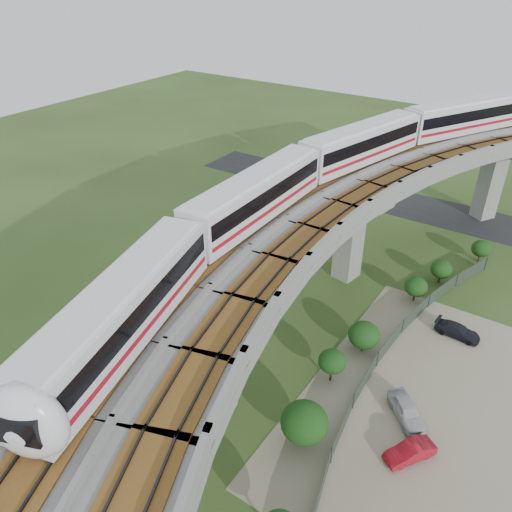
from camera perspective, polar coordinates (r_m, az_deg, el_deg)
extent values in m
plane|color=#30471C|center=(43.59, 3.18, -8.17)|extent=(160.00, 160.00, 0.00)
cube|color=gray|center=(38.88, 20.23, -16.59)|extent=(18.00, 26.00, 0.04)
cube|color=#232326|center=(67.46, 16.59, 5.74)|extent=(60.00, 8.00, 0.03)
cube|color=#99968E|center=(65.80, 25.15, 7.38)|extent=(2.86, 2.93, 8.40)
cube|color=#99968E|center=(64.24, 26.11, 11.27)|extent=(7.21, 5.74, 1.20)
cube|color=#99968E|center=(48.70, 10.63, 1.91)|extent=(2.35, 2.51, 8.40)
cube|color=#99968E|center=(46.58, 11.20, 7.06)|extent=(7.31, 3.58, 1.20)
cube|color=#99968E|center=(33.99, -4.62, -12.50)|extent=(2.35, 2.51, 8.40)
cube|color=#99968E|center=(30.87, -4.99, -6.06)|extent=(7.31, 3.58, 1.20)
cube|color=gray|center=(59.42, 22.60, 11.64)|extent=(16.42, 20.91, 0.80)
cube|color=gray|center=(61.74, 19.71, 13.77)|extent=(8.66, 17.08, 1.00)
cube|color=gray|center=(56.78, 26.07, 10.98)|extent=(8.66, 17.08, 1.00)
cube|color=brown|center=(60.57, 21.10, 12.76)|extent=(10.68, 18.08, 0.12)
cube|color=black|center=(60.54, 21.12, 12.86)|extent=(9.69, 17.59, 0.12)
cube|color=brown|center=(58.04, 24.34, 11.32)|extent=(10.68, 18.08, 0.12)
cube|color=black|center=(58.00, 24.36, 11.43)|extent=(9.69, 17.59, 0.12)
cube|color=gray|center=(45.16, 10.40, 7.74)|extent=(11.77, 20.03, 0.80)
cube|color=gray|center=(47.05, 6.10, 10.24)|extent=(3.22, 18.71, 1.00)
cube|color=gray|center=(42.90, 15.31, 7.14)|extent=(3.22, 18.71, 1.00)
cube|color=brown|center=(46.08, 8.16, 9.05)|extent=(5.44, 19.05, 0.12)
cube|color=black|center=(46.04, 8.17, 9.19)|extent=(4.35, 18.88, 0.12)
cube|color=brown|center=(43.96, 12.85, 7.45)|extent=(5.44, 19.05, 0.12)
cube|color=black|center=(43.91, 12.87, 7.59)|extent=(4.35, 18.88, 0.12)
cube|color=gray|center=(31.20, -3.91, -3.28)|extent=(11.77, 20.03, 0.80)
cube|color=gray|center=(32.74, -10.59, -0.11)|extent=(3.22, 18.71, 1.00)
cube|color=gray|center=(29.17, 3.47, -3.87)|extent=(3.22, 18.71, 1.00)
cube|color=brown|center=(31.92, -7.41, -1.62)|extent=(5.44, 19.05, 0.12)
cube|color=black|center=(31.86, -7.43, -1.44)|extent=(4.35, 18.88, 0.12)
cube|color=brown|center=(30.10, -0.26, -3.58)|extent=(5.44, 19.05, 0.12)
cube|color=black|center=(30.03, -0.26, -3.39)|extent=(4.35, 18.88, 0.12)
cube|color=white|center=(26.13, -15.13, -6.19)|extent=(6.57, 15.18, 3.20)
cube|color=white|center=(25.16, -15.66, -3.11)|extent=(5.85, 14.31, 0.22)
cube|color=black|center=(25.86, -15.27, -5.40)|extent=(6.47, 14.62, 1.15)
cube|color=#AF111F|center=(26.58, -14.91, -7.48)|extent=(6.47, 14.62, 0.30)
cube|color=black|center=(27.01, -14.70, -8.66)|extent=(5.20, 12.80, 0.28)
cube|color=white|center=(37.30, 0.01, 6.86)|extent=(2.95, 15.04, 3.20)
cube|color=white|center=(36.63, 0.01, 9.29)|extent=(2.40, 14.28, 0.22)
cube|color=black|center=(37.12, 0.01, 7.50)|extent=(3.00, 14.44, 1.15)
cube|color=#AF111F|center=(37.62, 0.01, 5.82)|extent=(3.00, 14.44, 0.30)
cube|color=black|center=(37.93, 0.01, 4.86)|extent=(2.11, 12.78, 0.28)
cube|color=white|center=(49.40, 12.03, 12.43)|extent=(6.11, 15.22, 3.20)
cube|color=white|center=(48.90, 12.25, 14.31)|extent=(5.41, 14.36, 0.22)
cube|color=black|center=(49.26, 12.09, 12.92)|extent=(6.03, 14.65, 1.15)
cube|color=#AF111F|center=(49.64, 11.93, 11.61)|extent=(6.03, 14.65, 0.30)
cube|color=black|center=(49.88, 11.84, 10.85)|extent=(4.81, 12.84, 0.28)
cube|color=white|center=(61.35, 22.50, 14.46)|extent=(9.38, 14.53, 3.20)
cube|color=white|center=(60.95, 22.83, 15.97)|extent=(8.56, 13.61, 0.22)
cube|color=black|center=(61.24, 22.59, 14.86)|extent=(9.16, 14.03, 1.15)
cube|color=#AF111F|center=(61.54, 22.36, 13.80)|extent=(9.16, 14.03, 0.30)
cube|color=black|center=(61.74, 22.22, 13.17)|extent=(7.63, 12.16, 0.28)
ellipsoid|color=white|center=(21.85, -24.57, -16.83)|extent=(3.77, 2.93, 3.64)
cylinder|color=#2D382D|center=(55.64, 24.80, -0.82)|extent=(0.08, 0.08, 1.50)
cube|color=#2D382D|center=(53.72, 23.40, -1.64)|extent=(1.69, 4.77, 1.40)
cylinder|color=#2D382D|center=(51.80, 21.99, -2.58)|extent=(0.08, 0.08, 1.50)
cube|color=#2D382D|center=(49.88, 20.60, -3.65)|extent=(1.23, 4.91, 1.40)
cylinder|color=#2D382D|center=(47.97, 19.20, -4.86)|extent=(0.08, 0.08, 1.50)
cube|color=#2D382D|center=(46.08, 17.82, -6.22)|extent=(0.75, 4.99, 1.40)
cylinder|color=#2D382D|center=(44.21, 16.44, -7.75)|extent=(0.08, 0.08, 1.50)
cube|color=#2D382D|center=(42.37, 15.08, -9.47)|extent=(0.27, 5.04, 1.40)
cylinder|color=#2D382D|center=(40.57, 13.74, -11.40)|extent=(0.08, 0.08, 1.50)
cube|color=#2D382D|center=(38.82, 12.42, -13.56)|extent=(0.27, 5.04, 1.40)
cylinder|color=#2D382D|center=(37.12, 11.12, -15.98)|extent=(0.08, 0.08, 1.50)
cube|color=#2D382D|center=(35.50, 9.85, -18.66)|extent=(0.75, 4.99, 1.40)
cylinder|color=#2D382D|center=(33.97, 8.63, -21.65)|extent=(0.08, 0.08, 1.50)
cube|color=#2D382D|center=(32.54, 7.45, -24.95)|extent=(1.23, 4.91, 1.40)
cylinder|color=#382314|center=(57.09, 24.15, -0.16)|extent=(0.18, 0.18, 0.94)
ellipsoid|color=#173410|center=(56.58, 24.38, 0.78)|extent=(2.04, 2.04, 1.74)
cylinder|color=#382314|center=(51.94, 20.21, -2.43)|extent=(0.18, 0.18, 0.98)
ellipsoid|color=#173410|center=(51.36, 20.43, -1.40)|extent=(2.06, 2.06, 1.75)
cylinder|color=#382314|center=(48.56, 17.62, -4.44)|extent=(0.18, 0.18, 0.98)
ellipsoid|color=#173410|center=(47.95, 17.83, -3.35)|extent=(2.09, 2.09, 1.78)
cylinder|color=#382314|center=(41.88, 12.04, -10.08)|extent=(0.18, 0.18, 0.92)
ellipsoid|color=#173410|center=(41.09, 12.23, -8.80)|extent=(2.52, 2.52, 2.14)
cylinder|color=#382314|center=(38.85, 8.54, -13.20)|extent=(0.18, 0.18, 1.32)
ellipsoid|color=#173410|center=(37.97, 8.70, -11.81)|extent=(2.08, 2.08, 1.77)
cylinder|color=#382314|center=(34.82, 5.42, -20.01)|extent=(0.18, 0.18, 1.15)
ellipsoid|color=#173410|center=(33.66, 5.55, -18.40)|extent=(3.10, 3.10, 2.63)
imported|color=silver|center=(37.47, 16.88, -16.53)|extent=(3.83, 3.87, 1.32)
imported|color=maroon|center=(35.38, 17.19, -20.59)|extent=(2.89, 3.51, 1.13)
imported|color=black|center=(45.57, 22.04, -7.92)|extent=(3.76, 1.69, 1.07)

